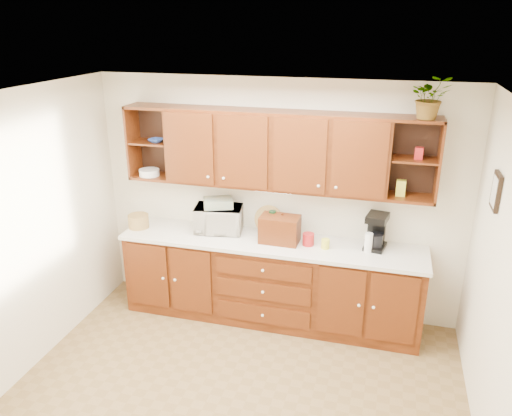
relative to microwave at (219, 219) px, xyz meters
The scene contains 26 objects.
floor 1.99m from the microwave, 68.43° to the right, with size 4.00×4.00×0.00m, color olive.
ceiling 2.26m from the microwave, 68.43° to the right, with size 4.00×4.00×0.00m, color white.
back_wall 0.68m from the microwave, 17.39° to the left, with size 4.00×4.00×0.00m, color #EBE2C5.
left_wall 2.10m from the microwave, 131.64° to the right, with size 3.50×3.50×0.00m, color #EBE2C5.
right_wall 3.05m from the microwave, 30.77° to the right, with size 3.50×3.50×0.00m, color #EBE2C5.
base_cabinets 0.89m from the microwave, ahead, with size 3.20×0.60×0.90m, color #341505.
countertop 0.65m from the microwave, 10.79° to the right, with size 3.24×0.64×0.04m, color silver.
upper_cabinets 1.02m from the microwave, ahead, with size 3.20×0.33×0.80m.
undercabinet_light 0.73m from the microwave, ahead, with size 0.40×0.05×0.03m, color white.
framed_picture 2.79m from the microwave, 14.21° to the right, with size 0.03×0.24×0.30m, color black.
wicker_basket 0.92m from the microwave, behind, with size 0.23×0.23×0.15m, color #A78145.
microwave is the anchor object (origin of this frame).
towel_stack 0.19m from the microwave, ahead, with size 0.31×0.23×0.09m, color tan.
wine_bottle 0.61m from the microwave, ahead, with size 0.07×0.07×0.30m, color black.
woven_tray 0.57m from the microwave, ahead, with size 0.32×0.32×0.02m, color #A78145.
bread_box 0.72m from the microwave, ahead, with size 0.41×0.25×0.28m, color #341505.
mug_tree 0.73m from the microwave, ahead, with size 0.27×0.27×0.30m.
canister_red 1.03m from the microwave, ahead, with size 0.12×0.12×0.13m, color #B0191B.
canister_white 1.63m from the microwave, ahead, with size 0.08×0.08×0.20m, color white.
canister_yellow 1.21m from the microwave, ahead, with size 0.08×0.08×0.10m, color yellow.
coffee_maker 1.69m from the microwave, ahead, with size 0.24×0.29×0.37m.
bowl_stack 1.08m from the microwave, behind, with size 0.16×0.16×0.04m, color #2A499B.
plate_stack 0.92m from the microwave, behind, with size 0.22×0.22×0.07m, color white.
pantry_box_yellow 1.95m from the microwave, ahead, with size 0.09×0.07×0.16m, color yellow.
pantry_box_red 2.20m from the microwave, ahead, with size 0.08×0.07×0.11m, color #B0191B.
potted_plant 2.49m from the microwave, ahead, with size 0.35×0.31×0.39m, color #999999.
Camera 1 is at (1.11, -3.24, 3.14)m, focal length 35.00 mm.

